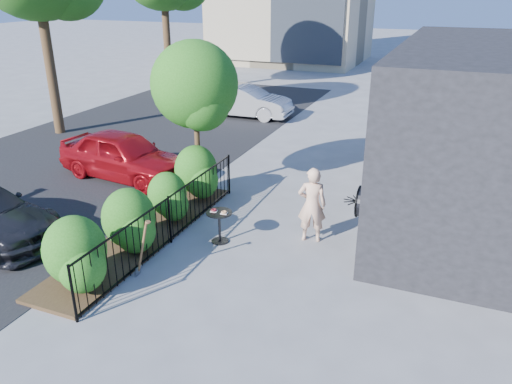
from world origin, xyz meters
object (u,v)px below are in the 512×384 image
at_px(patio_tree, 196,90).
at_px(car_silver, 244,101).
at_px(car_red, 124,155).
at_px(woman, 312,205).
at_px(shovel, 142,252).
at_px(cafe_table, 219,221).

height_order(patio_tree, car_silver, patio_tree).
bearing_deg(car_red, woman, -97.95).
distance_m(car_red, car_silver, 8.00).
bearing_deg(shovel, car_red, 129.16).
bearing_deg(cafe_table, woman, 24.95).
bearing_deg(car_red, car_silver, 5.31).
bearing_deg(patio_tree, car_red, 175.86).
distance_m(shovel, car_silver, 12.77).
xyz_separation_m(cafe_table, car_silver, (-3.98, 10.50, 0.17)).
distance_m(woman, car_silver, 11.26).
relative_size(patio_tree, car_red, 0.98).
height_order(cafe_table, shovel, shovel).
bearing_deg(patio_tree, shovel, -76.72).
height_order(cafe_table, car_silver, car_silver).
bearing_deg(woman, cafe_table, 10.90).
relative_size(woman, car_red, 0.42).
distance_m(patio_tree, woman, 4.27).
bearing_deg(cafe_table, patio_tree, 126.31).
height_order(patio_tree, woman, patio_tree).
height_order(car_red, car_silver, car_red).
height_order(patio_tree, cafe_table, patio_tree).
bearing_deg(car_red, cafe_table, -113.05).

